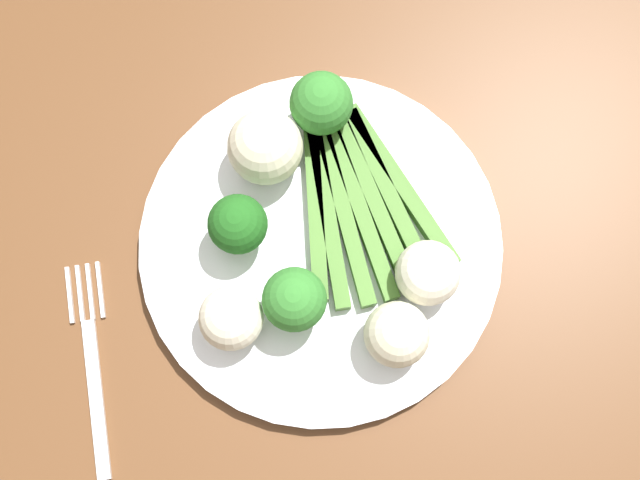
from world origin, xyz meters
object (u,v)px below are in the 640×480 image
broccoli_right (294,300)px  cauliflower_near_fork (428,273)px  fork (93,365)px  broccoli_front (321,104)px  cauliflower_edge (397,334)px  asparagus_bundle (358,205)px  plate (320,244)px  cauliflower_back_right (231,318)px  cauliflower_front_left (265,147)px  broccoli_back (238,225)px  dining_table (316,244)px

broccoli_right → cauliflower_near_fork: broccoli_right is taller
fork → broccoli_front: bearing=-52.2°
cauliflower_edge → fork: size_ratio=0.29×
asparagus_bundle → cauliflower_edge: bearing=-4.5°
plate → asparagus_bundle: 0.04m
cauliflower_back_right → fork: cauliflower_back_right is taller
broccoli_front → cauliflower_front_left: 0.05m
broccoli_back → cauliflower_near_fork: size_ratio=1.13×
broccoli_front → cauliflower_near_fork: broccoli_front is taller
cauliflower_near_fork → broccoli_right: bearing=-176.1°
plate → cauliflower_near_fork: (0.07, -0.04, 0.03)m
cauliflower_front_left → cauliflower_near_fork: size_ratio=1.20×
cauliflower_edge → broccoli_right: bearing=153.7°
broccoli_right → broccoli_front: bearing=74.3°
cauliflower_back_right → asparagus_bundle: bearing=35.7°
broccoli_back → cauliflower_back_right: 0.07m
cauliflower_edge → cauliflower_near_fork: size_ratio=0.99×
broccoli_back → asparagus_bundle: bearing=5.9°
broccoli_front → fork: broccoli_front is taller
plate → dining_table: bearing=89.1°
plate → cauliflower_front_left: (-0.03, 0.07, 0.04)m
dining_table → plate: size_ratio=4.31×
broccoli_front → cauliflower_edge: size_ratio=1.25×
plate → cauliflower_front_left: cauliflower_front_left is taller
cauliflower_edge → fork: cauliflower_edge is taller
broccoli_right → cauliflower_back_right: broccoli_right is taller
asparagus_bundle → broccoli_back: broccoli_back is taller
broccoli_right → broccoli_back: (-0.03, 0.06, -0.00)m
cauliflower_front_left → fork: 0.21m
plate → cauliflower_edge: size_ratio=5.86×
plate → broccoli_back: (-0.06, 0.01, 0.04)m
cauliflower_edge → cauliflower_near_fork: (0.03, 0.04, 0.00)m
broccoli_back → cauliflower_edge: broccoli_back is taller
asparagus_bundle → broccoli_front: (-0.02, 0.08, 0.03)m
broccoli_front → cauliflower_front_left: (-0.05, -0.03, -0.01)m
asparagus_bundle → cauliflower_edge: size_ratio=3.37×
dining_table → broccoli_right: bearing=-109.0°
broccoli_right → cauliflower_front_left: (-0.01, 0.12, -0.00)m
dining_table → asparagus_bundle: size_ratio=7.48×
dining_table → plate: bearing=-90.9°
broccoli_back → cauliflower_edge: bearing=-43.1°
asparagus_bundle → broccoli_front: 0.08m
broccoli_front → fork: bearing=-140.5°
dining_table → cauliflower_back_right: (-0.07, -0.08, 0.14)m
plate → broccoli_front: size_ratio=4.70×
broccoli_back → cauliflower_near_fork: 0.14m
asparagus_bundle → broccoli_front: broccoli_front is taller
asparagus_bundle → broccoli_front: size_ratio=2.71×
broccoli_right → cauliflower_edge: broccoli_right is taller
cauliflower_back_right → fork: 0.12m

